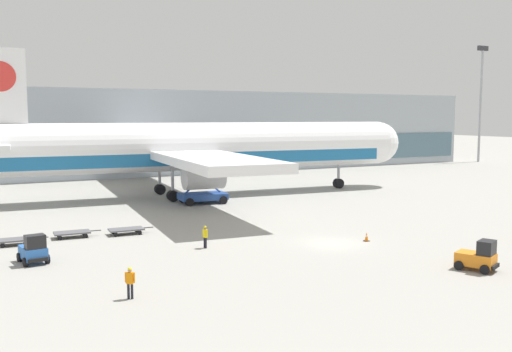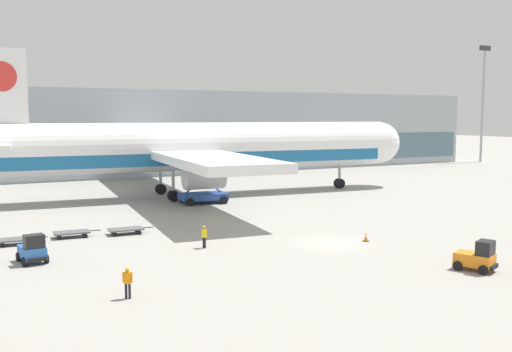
{
  "view_description": "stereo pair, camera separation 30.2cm",
  "coord_description": "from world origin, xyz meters",
  "px_view_note": "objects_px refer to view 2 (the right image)",
  "views": [
    {
      "loc": [
        -25.1,
        -35.67,
        9.83
      ],
      "look_at": [
        0.2,
        13.14,
        4.0
      ],
      "focal_mm": 40.0,
      "sensor_mm": 36.0,
      "label": 1
    },
    {
      "loc": [
        -24.83,
        -35.81,
        9.83
      ],
      "look_at": [
        0.2,
        13.14,
        4.0
      ],
      "focal_mm": 40.0,
      "sensor_mm": 36.0,
      "label": 2
    }
  ],
  "objects_px": {
    "ground_crew_far": "(204,235)",
    "ground_crew_near": "(128,280)",
    "baggage_tug_foreground": "(33,250)",
    "baggage_dolly_lead": "(16,240)",
    "airplane_main": "(193,149)",
    "baggage_dolly_third": "(126,230)",
    "baggage_tug_mid": "(477,257)",
    "traffic_cone_near": "(366,237)",
    "light_mast": "(483,96)",
    "baggage_dolly_second": "(72,233)",
    "scissor_lift_loader": "(203,185)"
  },
  "relations": [
    {
      "from": "baggage_dolly_lead",
      "to": "traffic_cone_near",
      "type": "bearing_deg",
      "value": -21.39
    },
    {
      "from": "baggage_tug_mid",
      "to": "light_mast",
      "type": "bearing_deg",
      "value": 107.59
    },
    {
      "from": "ground_crew_far",
      "to": "scissor_lift_loader",
      "type": "bearing_deg",
      "value": 149.23
    },
    {
      "from": "baggage_tug_foreground",
      "to": "baggage_dolly_lead",
      "type": "height_order",
      "value": "baggage_tug_foreground"
    },
    {
      "from": "airplane_main",
      "to": "baggage_dolly_third",
      "type": "distance_m",
      "value": 23.34
    },
    {
      "from": "scissor_lift_loader",
      "to": "light_mast",
      "type": "bearing_deg",
      "value": 24.58
    },
    {
      "from": "baggage_tug_foreground",
      "to": "ground_crew_near",
      "type": "distance_m",
      "value": 11.04
    },
    {
      "from": "scissor_lift_loader",
      "to": "baggage_tug_foreground",
      "type": "distance_m",
      "value": 27.68
    },
    {
      "from": "baggage_tug_mid",
      "to": "baggage_dolly_lead",
      "type": "distance_m",
      "value": 33.26
    },
    {
      "from": "baggage_dolly_third",
      "to": "ground_crew_near",
      "type": "height_order",
      "value": "ground_crew_near"
    },
    {
      "from": "ground_crew_near",
      "to": "ground_crew_far",
      "type": "height_order",
      "value": "ground_crew_near"
    },
    {
      "from": "baggage_dolly_lead",
      "to": "ground_crew_near",
      "type": "height_order",
      "value": "ground_crew_near"
    },
    {
      "from": "baggage_tug_mid",
      "to": "ground_crew_far",
      "type": "bearing_deg",
      "value": -160.08
    },
    {
      "from": "baggage_tug_foreground",
      "to": "baggage_dolly_lead",
      "type": "distance_m",
      "value": 6.37
    },
    {
      "from": "baggage_tug_foreground",
      "to": "ground_crew_far",
      "type": "xyz_separation_m",
      "value": [
        11.86,
        -1.23,
        0.11
      ]
    },
    {
      "from": "airplane_main",
      "to": "baggage_tug_foreground",
      "type": "relative_size",
      "value": 22.13
    },
    {
      "from": "baggage_tug_mid",
      "to": "ground_crew_near",
      "type": "distance_m",
      "value": 21.73
    },
    {
      "from": "baggage_tug_foreground",
      "to": "traffic_cone_near",
      "type": "xyz_separation_m",
      "value": [
        24.03,
        -4.9,
        -0.52
      ]
    },
    {
      "from": "baggage_dolly_second",
      "to": "traffic_cone_near",
      "type": "xyz_separation_m",
      "value": [
        20.35,
        -12.02,
        -0.04
      ]
    },
    {
      "from": "baggage_tug_mid",
      "to": "traffic_cone_near",
      "type": "distance_m",
      "value": 10.14
    },
    {
      "from": "baggage_dolly_lead",
      "to": "baggage_tug_mid",
      "type": "bearing_deg",
      "value": -36.68
    },
    {
      "from": "light_mast",
      "to": "baggage_dolly_lead",
      "type": "bearing_deg",
      "value": -157.21
    },
    {
      "from": "light_mast",
      "to": "airplane_main",
      "type": "xyz_separation_m",
      "value": [
        -73.53,
        -21.35,
        -8.23
      ]
    },
    {
      "from": "light_mast",
      "to": "baggage_tug_mid",
      "type": "distance_m",
      "value": 93.62
    },
    {
      "from": "baggage_dolly_second",
      "to": "baggage_dolly_third",
      "type": "height_order",
      "value": "same"
    },
    {
      "from": "baggage_dolly_second",
      "to": "ground_crew_near",
      "type": "bearing_deg",
      "value": -86.63
    },
    {
      "from": "ground_crew_far",
      "to": "ground_crew_near",
      "type": "bearing_deg",
      "value": -50.75
    },
    {
      "from": "baggage_tug_mid",
      "to": "baggage_dolly_lead",
      "type": "relative_size",
      "value": 0.75
    },
    {
      "from": "airplane_main",
      "to": "scissor_lift_loader",
      "type": "height_order",
      "value": "airplane_main"
    },
    {
      "from": "airplane_main",
      "to": "scissor_lift_loader",
      "type": "xyz_separation_m",
      "value": [
        -1.08,
        -5.76,
        -3.76
      ]
    },
    {
      "from": "scissor_lift_loader",
      "to": "baggage_dolly_third",
      "type": "bearing_deg",
      "value": -128.57
    },
    {
      "from": "light_mast",
      "to": "baggage_tug_foreground",
      "type": "height_order",
      "value": "light_mast"
    },
    {
      "from": "baggage_dolly_lead",
      "to": "traffic_cone_near",
      "type": "distance_m",
      "value": 27.02
    },
    {
      "from": "baggage_tug_mid",
      "to": "ground_crew_near",
      "type": "relative_size",
      "value": 1.6
    },
    {
      "from": "baggage_tug_foreground",
      "to": "baggage_dolly_third",
      "type": "relative_size",
      "value": 0.7
    },
    {
      "from": "airplane_main",
      "to": "baggage_tug_mid",
      "type": "height_order",
      "value": "airplane_main"
    },
    {
      "from": "baggage_tug_mid",
      "to": "baggage_dolly_second",
      "type": "xyz_separation_m",
      "value": [
        -21.3,
        22.1,
        -0.49
      ]
    },
    {
      "from": "baggage_tug_foreground",
      "to": "ground_crew_near",
      "type": "height_order",
      "value": "baggage_tug_foreground"
    },
    {
      "from": "baggage_tug_mid",
      "to": "baggage_tug_foreground",
      "type": "bearing_deg",
      "value": -144.72
    },
    {
      "from": "ground_crew_near",
      "to": "traffic_cone_near",
      "type": "bearing_deg",
      "value": 51.08
    },
    {
      "from": "light_mast",
      "to": "baggage_dolly_lead",
      "type": "xyz_separation_m",
      "value": [
        -95.08,
        -39.95,
        -13.69
      ]
    },
    {
      "from": "baggage_tug_mid",
      "to": "baggage_dolly_third",
      "type": "relative_size",
      "value": 0.75
    },
    {
      "from": "airplane_main",
      "to": "ground_crew_far",
      "type": "distance_m",
      "value": 28.14
    },
    {
      "from": "baggage_dolly_third",
      "to": "ground_crew_near",
      "type": "distance_m",
      "value": 17.3
    },
    {
      "from": "light_mast",
      "to": "baggage_tug_foreground",
      "type": "distance_m",
      "value": 106.08
    },
    {
      "from": "scissor_lift_loader",
      "to": "baggage_tug_foreground",
      "type": "relative_size",
      "value": 2.08
    },
    {
      "from": "airplane_main",
      "to": "baggage_dolly_lead",
      "type": "bearing_deg",
      "value": -134.57
    },
    {
      "from": "baggage_dolly_second",
      "to": "baggage_dolly_lead",
      "type": "bearing_deg",
      "value": -166.19
    },
    {
      "from": "baggage_dolly_third",
      "to": "ground_crew_far",
      "type": "xyz_separation_m",
      "value": [
        3.94,
        -7.62,
        0.6
      ]
    },
    {
      "from": "baggage_tug_mid",
      "to": "ground_crew_far",
      "type": "height_order",
      "value": "baggage_tug_mid"
    }
  ]
}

